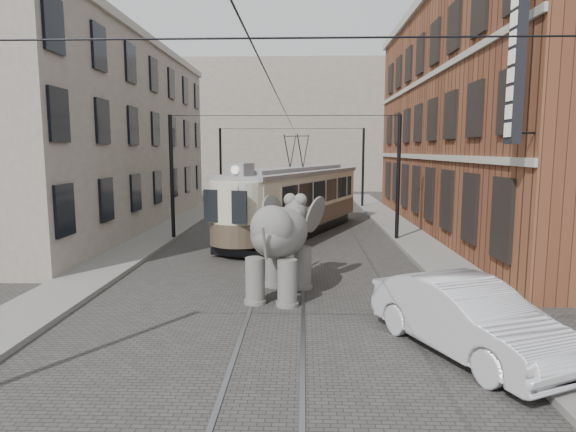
{
  "coord_description": "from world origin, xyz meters",
  "views": [
    {
      "loc": [
        0.73,
        -17.44,
        4.32
      ],
      "look_at": [
        0.2,
        -0.76,
        2.1
      ],
      "focal_mm": 30.71,
      "sensor_mm": 36.0,
      "label": 1
    }
  ],
  "objects": [
    {
      "name": "sidewalk_left",
      "position": [
        -6.5,
        0.0,
        0.07
      ],
      "size": [
        2.0,
        60.0,
        0.15
      ],
      "primitive_type": "cube",
      "color": "slate",
      "rests_on": "ground"
    },
    {
      "name": "ground",
      "position": [
        0.0,
        0.0,
        0.0
      ],
      "size": [
        120.0,
        120.0,
        0.0
      ],
      "primitive_type": "plane",
      "color": "#3D3B38"
    },
    {
      "name": "tram",
      "position": [
        0.36,
        7.7,
        2.55
      ],
      "size": [
        7.3,
        12.9,
        5.1
      ],
      "primitive_type": null,
      "rotation": [
        0.0,
        0.0,
        -0.39
      ],
      "color": "beige",
      "rests_on": "ground"
    },
    {
      "name": "catenary",
      "position": [
        -0.2,
        5.0,
        3.0
      ],
      "size": [
        11.0,
        30.2,
        6.0
      ],
      "primitive_type": null,
      "color": "black",
      "rests_on": "ground"
    },
    {
      "name": "parked_car",
      "position": [
        4.22,
        -7.2,
        0.8
      ],
      "size": [
        3.59,
        5.12,
        1.6
      ],
      "primitive_type": "imported",
      "rotation": [
        0.0,
        0.0,
        0.44
      ],
      "color": "#BAB9BF",
      "rests_on": "ground"
    },
    {
      "name": "elephant",
      "position": [
        0.03,
        -3.09,
        1.48
      ],
      "size": [
        3.68,
        5.3,
        2.95
      ],
      "primitive_type": null,
      "rotation": [
        0.0,
        0.0,
        -0.23
      ],
      "color": "#65635D",
      "rests_on": "ground"
    },
    {
      "name": "distant_block",
      "position": [
        0.0,
        40.0,
        7.0
      ],
      "size": [
        28.0,
        10.0,
        14.0
      ],
      "primitive_type": "cube",
      "color": "gray",
      "rests_on": "ground"
    },
    {
      "name": "tram_rails",
      "position": [
        0.0,
        0.0,
        0.01
      ],
      "size": [
        1.54,
        80.0,
        0.02
      ],
      "primitive_type": null,
      "color": "slate",
      "rests_on": "ground"
    },
    {
      "name": "sidewalk_right",
      "position": [
        6.0,
        0.0,
        0.07
      ],
      "size": [
        2.0,
        60.0,
        0.15
      ],
      "primitive_type": "cube",
      "color": "slate",
      "rests_on": "ground"
    },
    {
      "name": "stucco_building",
      "position": [
        -11.0,
        10.0,
        5.0
      ],
      "size": [
        7.0,
        24.0,
        10.0
      ],
      "primitive_type": "cube",
      "color": "gray",
      "rests_on": "ground"
    },
    {
      "name": "brick_building",
      "position": [
        11.0,
        9.0,
        6.0
      ],
      "size": [
        8.0,
        26.0,
        12.0
      ],
      "primitive_type": "cube",
      "color": "brown",
      "rests_on": "ground"
    }
  ]
}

